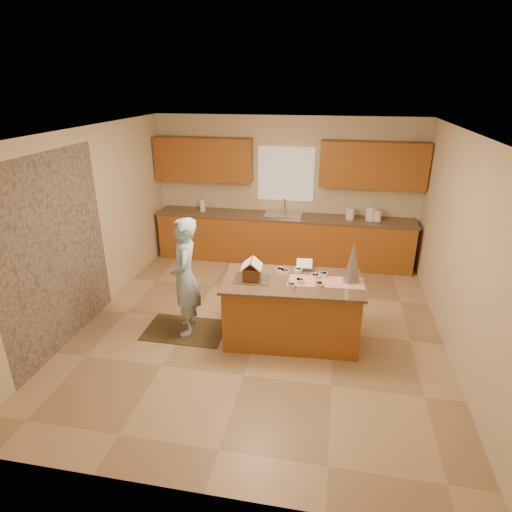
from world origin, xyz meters
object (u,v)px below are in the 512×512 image
Objects in this scene: tinsel_tree at (353,263)px; gingerbread_house at (252,271)px; island_base at (291,311)px; boy at (185,277)px.

tinsel_tree is 1.28m from gingerbread_house.
island_base is at bearing 8.98° from gingerbread_house.
boy reaches higher than island_base.
gingerbread_house is at bearing -171.92° from tinsel_tree.
tinsel_tree reaches higher than gingerbread_house.
tinsel_tree is at bearing 3.67° from island_base.
island_base is 1.04m from tinsel_tree.
boy is 5.78× the size of gingerbread_house.
boy reaches higher than gingerbread_house.
tinsel_tree is at bearing 8.08° from gingerbread_house.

